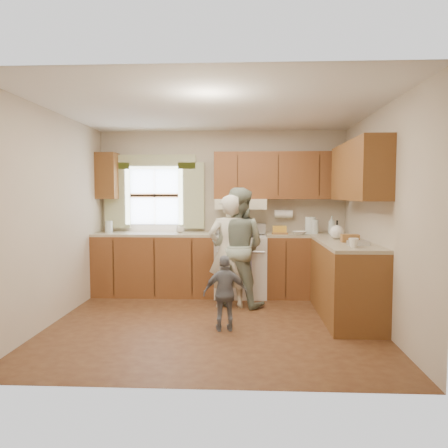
# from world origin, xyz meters

# --- Properties ---
(room) EXTENTS (3.80, 3.80, 3.80)m
(room) POSITION_xyz_m (0.00, 0.00, 1.25)
(room) COLOR #432315
(room) RESTS_ON ground
(kitchen_fixtures) EXTENTS (3.80, 2.25, 2.15)m
(kitchen_fixtures) POSITION_xyz_m (0.61, 1.08, 0.84)
(kitchen_fixtures) COLOR #4B2910
(kitchen_fixtures) RESTS_ON ground
(stove) EXTENTS (0.76, 0.67, 1.07)m
(stove) POSITION_xyz_m (0.30, 1.44, 0.47)
(stove) COLOR silver
(stove) RESTS_ON ground
(woman_left) EXTENTS (0.61, 0.46, 1.52)m
(woman_left) POSITION_xyz_m (0.15, 0.74, 0.76)
(woman_left) COLOR beige
(woman_left) RESTS_ON ground
(woman_right) EXTENTS (0.95, 0.84, 1.61)m
(woman_right) POSITION_xyz_m (0.26, 0.85, 0.81)
(woman_right) COLOR #284137
(woman_right) RESTS_ON ground
(child) EXTENTS (0.52, 0.27, 0.85)m
(child) POSITION_xyz_m (0.15, -0.26, 0.42)
(child) COLOR slate
(child) RESTS_ON ground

